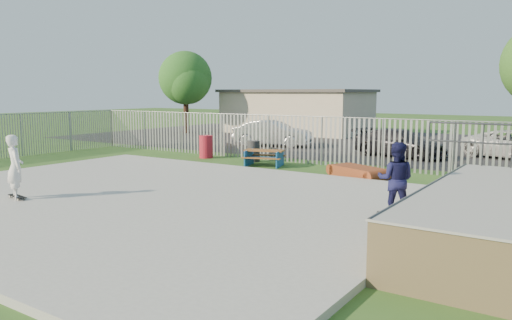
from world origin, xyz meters
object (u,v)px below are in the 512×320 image
Objects in this scene: picnic_table at (264,158)px; car_dark at (400,143)px; funbox at (358,172)px; car_silver at (273,133)px; skater_white at (15,167)px; tree_left at (185,78)px; trash_bin_red at (206,147)px; trash_bin_grey at (254,151)px; skater_navy at (396,180)px.

car_dark is at bearing 39.96° from picnic_table.
car_silver is at bearing 163.22° from funbox.
funbox is (4.27, -0.50, -0.15)m from picnic_table.
funbox is at bearing -163.18° from car_dark.
tree_left is at bearing -39.28° from skater_white.
car_silver is (-7.90, 6.97, 0.54)m from funbox.
skater_white is at bearing -79.67° from trash_bin_red.
tree_left reaches higher than skater_white.
tree_left reaches higher than picnic_table.
trash_bin_red is 14.67m from tree_left.
skater_white reaches higher than car_silver.
trash_bin_red is at bearing 152.26° from picnic_table.
trash_bin_grey is at bearing -168.81° from funbox.
car_dark reaches higher than funbox.
skater_white is at bearing -93.72° from trash_bin_grey.
car_silver is at bearing 101.55° from picnic_table.
trash_bin_grey is 0.21× the size of car_dark.
trash_bin_red is (-7.87, 1.14, 0.32)m from funbox.
tree_left reaches higher than car_dark.
car_dark is 2.54× the size of skater_navy.
trash_bin_red is 12.77m from skater_navy.
trash_bin_red is (-3.60, 0.63, 0.18)m from picnic_table.
picnic_table is 9.45m from skater_navy.
trash_bin_grey is 0.21× the size of car_silver.
car_silver is 16.53m from skater_navy.
picnic_table reaches higher than funbox.
funbox is 6.25m from skater_navy.
skater_white is (-9.12, -3.77, 0.00)m from skater_navy.
tree_left is at bearing 142.14° from trash_bin_grey.
trash_bin_red is at bearing -176.87° from trash_bin_grey.
trash_bin_grey is 0.53× the size of skater_white.
funbox is 1.25× the size of skater_white.
trash_bin_red is at bearing 167.12° from car_silver.
picnic_table is 7.43m from car_silver.
trash_bin_grey is 0.15× the size of tree_left.
trash_bin_grey is at bearing 126.06° from picnic_table.
picnic_table is 0.32× the size of tree_left.
car_dark reaches higher than trash_bin_red.
car_dark is at bearing 46.89° from trash_bin_grey.
skater_navy is 9.87m from skater_white.
skater_navy is at bearing -37.96° from tree_left.
car_dark is 12.28m from skater_navy.
picnic_table is at bearing 159.44° from car_dark.
car_silver is 2.51× the size of skater_navy.
trash_bin_red is 0.60× the size of skater_white.
skater_navy reaches higher than funbox.
picnic_table is 0.43× the size of car_dark.
skater_white reaches higher than car_dark.
skater_white reaches higher than trash_bin_grey.
car_silver reaches higher than trash_bin_grey.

